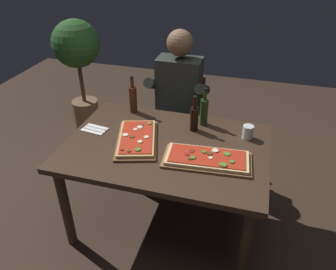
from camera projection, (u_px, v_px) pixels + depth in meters
ground_plane at (166, 220)px, 2.66m from camera, size 6.40×6.40×0.00m
dining_table at (166, 156)px, 2.32m from camera, size 1.40×0.96×0.74m
pizza_rectangular_front at (207, 159)px, 2.10m from camera, size 0.58×0.31×0.05m
pizza_rectangular_left at (137, 139)px, 2.30m from camera, size 0.41×0.56×0.05m
wine_bottle_dark at (204, 111)px, 2.45m from camera, size 0.06×0.06×0.30m
oil_bottle_amber at (194, 118)px, 2.38m from camera, size 0.06×0.06×0.28m
vinegar_bottle_green at (133, 98)px, 2.62m from camera, size 0.06×0.06×0.31m
tumbler_near_camera at (248, 133)px, 2.32m from camera, size 0.08×0.08×0.10m
napkin_cutlery_set at (95, 129)px, 2.43m from camera, size 0.19×0.13×0.01m
diner_chair at (180, 117)px, 3.12m from camera, size 0.44×0.44×0.87m
seated_diner at (178, 98)px, 2.89m from camera, size 0.53×0.41×1.33m
potted_plant_corner at (78, 58)px, 3.49m from camera, size 0.50×0.50×1.25m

